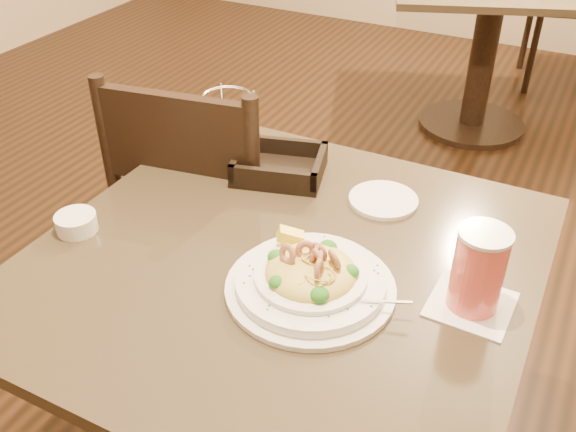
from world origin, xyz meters
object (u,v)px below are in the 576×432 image
at_px(napkin_caddy, 229,135).
at_px(side_plate, 383,200).
at_px(bread_basket, 279,167).
at_px(butter_ramekin, 76,223).
at_px(dining_chair_near, 209,220).
at_px(drink_glass, 478,271).
at_px(pasta_bowl, 311,278).
at_px(main_table, 284,344).
at_px(background_table, 488,29).

relative_size(napkin_caddy, side_plate, 1.19).
distance_m(bread_basket, butter_ramekin, 0.45).
height_order(dining_chair_near, drink_glass, dining_chair_near).
xyz_separation_m(pasta_bowl, butter_ramekin, (-0.49, -0.05, -0.01)).
bearing_deg(dining_chair_near, drink_glass, 149.66).
xyz_separation_m(pasta_bowl, drink_glass, (0.26, 0.09, 0.05)).
bearing_deg(dining_chair_near, main_table, 131.90).
bearing_deg(bread_basket, butter_ramekin, -124.68).
height_order(background_table, napkin_caddy, napkin_caddy).
bearing_deg(butter_ramekin, pasta_bowl, 5.58).
height_order(main_table, background_table, same).
relative_size(main_table, napkin_caddy, 5.18).
bearing_deg(butter_ramekin, background_table, 81.99).
relative_size(main_table, side_plate, 6.17).
relative_size(pasta_bowl, napkin_caddy, 1.89).
distance_m(background_table, side_plate, 1.96).
height_order(main_table, dining_chair_near, dining_chair_near).
bearing_deg(main_table, bread_basket, 118.99).
distance_m(dining_chair_near, butter_ramekin, 0.49).
bearing_deg(pasta_bowl, bread_basket, 125.51).
bearing_deg(side_plate, drink_glass, -43.97).
relative_size(drink_glass, side_plate, 1.05).
height_order(side_plate, butter_ramekin, butter_ramekin).
relative_size(background_table, side_plate, 7.94).
bearing_deg(drink_glass, bread_basket, 154.51).
relative_size(drink_glass, napkin_caddy, 0.88).
height_order(background_table, side_plate, side_plate).
bearing_deg(drink_glass, main_table, -175.42).
height_order(drink_glass, side_plate, drink_glass).
xyz_separation_m(main_table, drink_glass, (0.34, 0.03, 0.31)).
bearing_deg(butter_ramekin, bread_basket, 55.32).
xyz_separation_m(background_table, bread_basket, (-0.07, -1.94, 0.25)).
bearing_deg(bread_basket, dining_chair_near, 168.09).
height_order(bread_basket, butter_ramekin, bread_basket).
bearing_deg(bread_basket, drink_glass, -25.49).
xyz_separation_m(dining_chair_near, napkin_caddy, (0.12, -0.06, 0.31)).
xyz_separation_m(background_table, pasta_bowl, (0.16, -2.26, 0.26)).
bearing_deg(bread_basket, background_table, 87.96).
xyz_separation_m(dining_chair_near, drink_glass, (0.73, -0.28, 0.31)).
bearing_deg(butter_ramekin, dining_chair_near, 87.74).
xyz_separation_m(drink_glass, side_plate, (-0.24, 0.23, -0.07)).
bearing_deg(drink_glass, side_plate, 136.03).
bearing_deg(napkin_caddy, butter_ramekin, -110.36).
relative_size(background_table, bread_basket, 5.07).
distance_m(pasta_bowl, napkin_caddy, 0.47).
xyz_separation_m(side_plate, butter_ramekin, (-0.50, -0.37, 0.01)).
bearing_deg(bread_basket, napkin_caddy, -175.82).
bearing_deg(bread_basket, main_table, -61.01).
height_order(main_table, bread_basket, bread_basket).
relative_size(bread_basket, napkin_caddy, 1.31).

